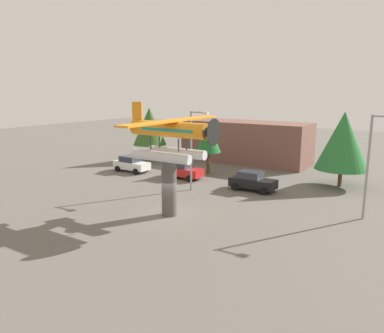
{
  "coord_description": "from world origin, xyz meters",
  "views": [
    {
      "loc": [
        15.86,
        -20.89,
        9.03
      ],
      "look_at": [
        0.0,
        3.0,
        3.12
      ],
      "focal_mm": 35.01,
      "sensor_mm": 36.0,
      "label": 1
    }
  ],
  "objects_px": {
    "display_pedestal": "(169,188)",
    "car_near_white": "(131,164)",
    "car_far_black": "(252,181)",
    "floatplane_monument": "(170,136)",
    "car_mid_red": "(183,170)",
    "tree_center_back": "(343,141)",
    "streetlight_secondary": "(372,160)",
    "streetlight_primary": "(193,145)",
    "tree_east": "(208,138)",
    "tree_west": "(150,126)",
    "storefront_building": "(245,142)"
  },
  "relations": [
    {
      "from": "display_pedestal",
      "to": "car_near_white",
      "type": "height_order",
      "value": "display_pedestal"
    },
    {
      "from": "car_near_white",
      "to": "car_far_black",
      "type": "distance_m",
      "value": 14.69
    },
    {
      "from": "floatplane_monument",
      "to": "car_far_black",
      "type": "height_order",
      "value": "floatplane_monument"
    },
    {
      "from": "car_mid_red",
      "to": "tree_center_back",
      "type": "height_order",
      "value": "tree_center_back"
    },
    {
      "from": "display_pedestal",
      "to": "streetlight_secondary",
      "type": "xyz_separation_m",
      "value": [
        12.19,
        6.99,
        2.24
      ]
    },
    {
      "from": "car_near_white",
      "to": "car_mid_red",
      "type": "xyz_separation_m",
      "value": [
        6.65,
        0.51,
        0.0
      ]
    },
    {
      "from": "streetlight_primary",
      "to": "tree_center_back",
      "type": "height_order",
      "value": "streetlight_primary"
    },
    {
      "from": "streetlight_primary",
      "to": "display_pedestal",
      "type": "bearing_deg",
      "value": -70.76
    },
    {
      "from": "car_near_white",
      "to": "streetlight_secondary",
      "type": "distance_m",
      "value": 25.07
    },
    {
      "from": "car_mid_red",
      "to": "streetlight_secondary",
      "type": "height_order",
      "value": "streetlight_secondary"
    },
    {
      "from": "car_far_black",
      "to": "streetlight_secondary",
      "type": "height_order",
      "value": "streetlight_secondary"
    },
    {
      "from": "floatplane_monument",
      "to": "tree_east",
      "type": "height_order",
      "value": "floatplane_monument"
    },
    {
      "from": "car_near_white",
      "to": "streetlight_secondary",
      "type": "relative_size",
      "value": 0.57
    },
    {
      "from": "floatplane_monument",
      "to": "tree_west",
      "type": "relative_size",
      "value": 1.53
    },
    {
      "from": "car_mid_red",
      "to": "tree_east",
      "type": "relative_size",
      "value": 0.78
    },
    {
      "from": "display_pedestal",
      "to": "car_far_black",
      "type": "xyz_separation_m",
      "value": [
        2.17,
        9.65,
        -1.2
      ]
    },
    {
      "from": "car_far_black",
      "to": "storefront_building",
      "type": "relative_size",
      "value": 0.26
    },
    {
      "from": "display_pedestal",
      "to": "streetlight_secondary",
      "type": "height_order",
      "value": "streetlight_secondary"
    },
    {
      "from": "tree_west",
      "to": "car_mid_red",
      "type": "bearing_deg",
      "value": -32.09
    },
    {
      "from": "car_far_black",
      "to": "tree_center_back",
      "type": "relative_size",
      "value": 0.59
    },
    {
      "from": "floatplane_monument",
      "to": "streetlight_primary",
      "type": "bearing_deg",
      "value": 109.23
    },
    {
      "from": "car_near_white",
      "to": "tree_east",
      "type": "distance_m",
      "value": 9.13
    },
    {
      "from": "streetlight_primary",
      "to": "tree_west",
      "type": "height_order",
      "value": "streetlight_primary"
    },
    {
      "from": "tree_center_back",
      "to": "streetlight_primary",
      "type": "bearing_deg",
      "value": -140.35
    },
    {
      "from": "display_pedestal",
      "to": "car_far_black",
      "type": "relative_size",
      "value": 0.99
    },
    {
      "from": "streetlight_secondary",
      "to": "tree_east",
      "type": "height_order",
      "value": "streetlight_secondary"
    },
    {
      "from": "tree_west",
      "to": "display_pedestal",
      "type": "bearing_deg",
      "value": -46.52
    },
    {
      "from": "car_mid_red",
      "to": "streetlight_secondary",
      "type": "relative_size",
      "value": 0.57
    },
    {
      "from": "floatplane_monument",
      "to": "car_near_white",
      "type": "bearing_deg",
      "value": 141.91
    },
    {
      "from": "display_pedestal",
      "to": "tree_center_back",
      "type": "xyz_separation_m",
      "value": [
        8.47,
        15.63,
        2.28
      ]
    },
    {
      "from": "floatplane_monument",
      "to": "car_far_black",
      "type": "relative_size",
      "value": 2.48
    },
    {
      "from": "streetlight_primary",
      "to": "tree_west",
      "type": "relative_size",
      "value": 1.06
    },
    {
      "from": "tree_center_back",
      "to": "streetlight_secondary",
      "type": "bearing_deg",
      "value": -66.74
    },
    {
      "from": "car_near_white",
      "to": "streetlight_primary",
      "type": "relative_size",
      "value": 0.58
    },
    {
      "from": "car_near_white",
      "to": "tree_west",
      "type": "bearing_deg",
      "value": 111.45
    },
    {
      "from": "tree_west",
      "to": "tree_east",
      "type": "xyz_separation_m",
      "value": [
        10.15,
        -2.34,
        -0.58
      ]
    },
    {
      "from": "streetlight_primary",
      "to": "car_mid_red",
      "type": "bearing_deg",
      "value": 136.2
    },
    {
      "from": "car_mid_red",
      "to": "tree_east",
      "type": "height_order",
      "value": "tree_east"
    },
    {
      "from": "display_pedestal",
      "to": "tree_center_back",
      "type": "distance_m",
      "value": 17.93
    },
    {
      "from": "floatplane_monument",
      "to": "storefront_building",
      "type": "bearing_deg",
      "value": 100.83
    },
    {
      "from": "car_mid_red",
      "to": "streetlight_primary",
      "type": "relative_size",
      "value": 0.58
    },
    {
      "from": "floatplane_monument",
      "to": "tree_east",
      "type": "relative_size",
      "value": 1.92
    },
    {
      "from": "floatplane_monument",
      "to": "streetlight_primary",
      "type": "height_order",
      "value": "floatplane_monument"
    },
    {
      "from": "car_near_white",
      "to": "car_far_black",
      "type": "bearing_deg",
      "value": 0.36
    },
    {
      "from": "floatplane_monument",
      "to": "tree_center_back",
      "type": "distance_m",
      "value": 17.78
    },
    {
      "from": "storefront_building",
      "to": "car_near_white",
      "type": "bearing_deg",
      "value": -122.86
    },
    {
      "from": "car_near_white",
      "to": "storefront_building",
      "type": "height_order",
      "value": "storefront_building"
    },
    {
      "from": "floatplane_monument",
      "to": "streetlight_primary",
      "type": "xyz_separation_m",
      "value": [
        -2.46,
        6.68,
        -1.61
      ]
    },
    {
      "from": "car_far_black",
      "to": "tree_center_back",
      "type": "xyz_separation_m",
      "value": [
        6.3,
        5.98,
        3.48
      ]
    },
    {
      "from": "streetlight_primary",
      "to": "tree_center_back",
      "type": "bearing_deg",
      "value": 39.65
    }
  ]
}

